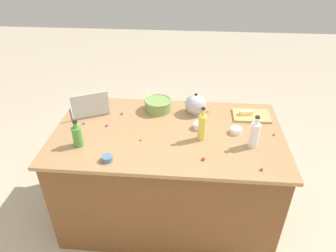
{
  "coord_description": "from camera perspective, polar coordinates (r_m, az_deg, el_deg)",
  "views": [
    {
      "loc": [
        -0.17,
        1.98,
        2.24
      ],
      "look_at": [
        0.0,
        0.0,
        0.95
      ],
      "focal_mm": 32.82,
      "sensor_mm": 36.0,
      "label": 1
    }
  ],
  "objects": [
    {
      "name": "bottle_olive",
      "position": [
        2.29,
        -16.47,
        -1.75
      ],
      "size": [
        0.07,
        0.07,
        0.21
      ],
      "color": "#4C8C38",
      "rests_on": "island_counter"
    },
    {
      "name": "candy_0",
      "position": [
        2.64,
        -8.58,
        2.3
      ],
      "size": [
        0.02,
        0.02,
        0.02
      ],
      "primitive_type": "sphere",
      "color": "red",
      "rests_on": "island_counter"
    },
    {
      "name": "island_counter",
      "position": [
        2.67,
        -0.0,
        -9.02
      ],
      "size": [
        1.78,
        1.02,
        0.9
      ],
      "color": "brown",
      "rests_on": "ground"
    },
    {
      "name": "bottle_vinegar",
      "position": [
        2.27,
        15.75,
        -1.5
      ],
      "size": [
        0.07,
        0.07,
        0.25
      ],
      "color": "white",
      "rests_on": "island_counter"
    },
    {
      "name": "bottle_oil",
      "position": [
        2.26,
        6.33,
        -0.14
      ],
      "size": [
        0.06,
        0.06,
        0.27
      ],
      "color": "#DBC64C",
      "rests_on": "island_counter"
    },
    {
      "name": "mixing_bowl_large",
      "position": [
        2.65,
        -1.88,
        3.97
      ],
      "size": [
        0.23,
        0.23,
        0.1
      ],
      "color": "#72934C",
      "rests_on": "island_counter"
    },
    {
      "name": "cutting_board",
      "position": [
        2.67,
        15.22,
        1.88
      ],
      "size": [
        0.3,
        0.21,
        0.02
      ],
      "primitive_type": "cube",
      "color": "tan",
      "rests_on": "island_counter"
    },
    {
      "name": "candy_2",
      "position": [
        2.5,
        -11.29,
        0.15
      ],
      "size": [
        0.02,
        0.02,
        0.02
      ],
      "primitive_type": "sphere",
      "color": "#CC3399",
      "rests_on": "island_counter"
    },
    {
      "name": "candy_7",
      "position": [
        2.48,
        19.08,
        -1.53
      ],
      "size": [
        0.02,
        0.02,
        0.02
      ],
      "primitive_type": "sphere",
      "color": "red",
      "rests_on": "island_counter"
    },
    {
      "name": "ground_plane",
      "position": [
        2.99,
        -0.0,
        -15.46
      ],
      "size": [
        12.0,
        12.0,
        0.0
      ],
      "primitive_type": "plane",
      "color": "#B7A88E"
    },
    {
      "name": "candy_1",
      "position": [
        2.67,
        7.49,
        2.76
      ],
      "size": [
        0.02,
        0.02,
        0.02
      ],
      "primitive_type": "sphere",
      "color": "yellow",
      "rests_on": "island_counter"
    },
    {
      "name": "laptop",
      "position": [
        2.69,
        -14.27,
        3.2
      ],
      "size": [
        0.37,
        0.34,
        0.22
      ],
      "color": "#B7B7BC",
      "rests_on": "island_counter"
    },
    {
      "name": "candy_3",
      "position": [
        2.3,
        -5.07,
        -2.55
      ],
      "size": [
        0.01,
        0.01,
        0.01
      ],
      "primitive_type": "sphere",
      "color": "orange",
      "rests_on": "island_counter"
    },
    {
      "name": "kettle",
      "position": [
        2.61,
        5.12,
        3.97
      ],
      "size": [
        0.21,
        0.18,
        0.2
      ],
      "color": "#ADADB2",
      "rests_on": "island_counter"
    },
    {
      "name": "candy_4",
      "position": [
        2.57,
        -15.38,
        0.53
      ],
      "size": [
        0.02,
        0.02,
        0.02
      ],
      "primitive_type": "sphere",
      "color": "blue",
      "rests_on": "island_counter"
    },
    {
      "name": "ramekin_medium",
      "position": [
        2.14,
        -11.27,
        -5.9
      ],
      "size": [
        0.08,
        0.08,
        0.04
      ],
      "primitive_type": "cylinder",
      "color": "slate",
      "rests_on": "island_counter"
    },
    {
      "name": "candy_5",
      "position": [
        2.11,
        17.02,
        -7.66
      ],
      "size": [
        0.02,
        0.02,
        0.02
      ],
      "primitive_type": "sphere",
      "color": "#CC3399",
      "rests_on": "island_counter"
    },
    {
      "name": "ramekin_small",
      "position": [
        2.42,
        12.55,
        -0.82
      ],
      "size": [
        0.09,
        0.09,
        0.04
      ],
      "primitive_type": "cylinder",
      "color": "white",
      "rests_on": "island_counter"
    },
    {
      "name": "butter_stick_left",
      "position": [
        2.65,
        14.31,
        2.43
      ],
      "size": [
        0.11,
        0.05,
        0.04
      ],
      "primitive_type": "cube",
      "rotation": [
        0.0,
        0.0,
        0.13
      ],
      "color": "#F4E58C",
      "rests_on": "cutting_board"
    },
    {
      "name": "candy_6",
      "position": [
        2.12,
        6.58,
        -6.09
      ],
      "size": [
        0.02,
        0.02,
        0.02
      ],
      "primitive_type": "sphere",
      "color": "red",
      "rests_on": "island_counter"
    },
    {
      "name": "ramekin_wide",
      "position": [
        2.43,
        5.8,
        0.04
      ],
      "size": [
        0.09,
        0.09,
        0.05
      ],
      "primitive_type": "cylinder",
      "color": "white",
      "rests_on": "island_counter"
    }
  ]
}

